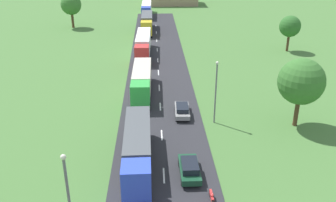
{
  "coord_description": "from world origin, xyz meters",
  "views": [
    {
      "loc": [
        -0.8,
        -13.59,
        20.36
      ],
      "look_at": [
        0.89,
        27.16,
        2.19
      ],
      "focal_mm": 39.41,
      "sensor_mm": 36.0,
      "label": 1
    }
  ],
  "objects_px": {
    "motorcycle_courier": "(212,196)",
    "tree_pine": "(301,82)",
    "truck_fourth": "(147,22)",
    "truck_third": "(143,44)",
    "car_third": "(182,110)",
    "tree_maple": "(290,26)",
    "tree_birch": "(71,5)",
    "truck_lead": "(137,147)",
    "truck_fifth": "(147,8)",
    "lamppost_second": "(216,89)",
    "car_second": "(189,168)",
    "truck_second": "(142,80)"
  },
  "relations": [
    {
      "from": "motorcycle_courier",
      "to": "tree_birch",
      "type": "relative_size",
      "value": 0.24
    },
    {
      "from": "tree_maple",
      "to": "tree_pine",
      "type": "bearing_deg",
      "value": -107.25
    },
    {
      "from": "truck_fifth",
      "to": "car_third",
      "type": "xyz_separation_m",
      "value": [
        5.11,
        -64.23,
        -1.28
      ]
    },
    {
      "from": "truck_fourth",
      "to": "truck_fifth",
      "type": "relative_size",
      "value": 0.93
    },
    {
      "from": "truck_fourth",
      "to": "tree_maple",
      "type": "bearing_deg",
      "value": -32.52
    },
    {
      "from": "truck_fourth",
      "to": "car_second",
      "type": "distance_m",
      "value": 58.0
    },
    {
      "from": "motorcycle_courier",
      "to": "lamppost_second",
      "type": "height_order",
      "value": "lamppost_second"
    },
    {
      "from": "motorcycle_courier",
      "to": "tree_pine",
      "type": "bearing_deg",
      "value": 48.22
    },
    {
      "from": "car_third",
      "to": "lamppost_second",
      "type": "height_order",
      "value": "lamppost_second"
    },
    {
      "from": "car_third",
      "to": "tree_maple",
      "type": "height_order",
      "value": "tree_maple"
    },
    {
      "from": "tree_pine",
      "to": "truck_lead",
      "type": "bearing_deg",
      "value": -156.9
    },
    {
      "from": "truck_second",
      "to": "car_third",
      "type": "height_order",
      "value": "truck_second"
    },
    {
      "from": "car_third",
      "to": "tree_birch",
      "type": "xyz_separation_m",
      "value": [
        -23.01,
        50.0,
        4.73
      ]
    },
    {
      "from": "truck_fifth",
      "to": "car_third",
      "type": "height_order",
      "value": "truck_fifth"
    },
    {
      "from": "lamppost_second",
      "to": "tree_pine",
      "type": "xyz_separation_m",
      "value": [
        9.41,
        -1.11,
        1.2
      ]
    },
    {
      "from": "truck_third",
      "to": "truck_fourth",
      "type": "height_order",
      "value": "truck_fourth"
    },
    {
      "from": "truck_third",
      "to": "tree_pine",
      "type": "relative_size",
      "value": 1.73
    },
    {
      "from": "truck_second",
      "to": "truck_third",
      "type": "xyz_separation_m",
      "value": [
        -0.16,
        18.87,
        0.13
      ]
    },
    {
      "from": "truck_fifth",
      "to": "tree_pine",
      "type": "distance_m",
      "value": 69.8
    },
    {
      "from": "truck_lead",
      "to": "tree_pine",
      "type": "distance_m",
      "value": 20.1
    },
    {
      "from": "truck_fourth",
      "to": "lamppost_second",
      "type": "distance_m",
      "value": 47.94
    },
    {
      "from": "truck_fifth",
      "to": "lamppost_second",
      "type": "bearing_deg",
      "value": -82.42
    },
    {
      "from": "truck_third",
      "to": "car_third",
      "type": "relative_size",
      "value": 3.13
    },
    {
      "from": "truck_fourth",
      "to": "tree_pine",
      "type": "distance_m",
      "value": 51.56
    },
    {
      "from": "truck_fourth",
      "to": "truck_fifth",
      "type": "bearing_deg",
      "value": 90.88
    },
    {
      "from": "car_second",
      "to": "motorcycle_courier",
      "type": "xyz_separation_m",
      "value": [
        1.5,
        -3.75,
        -0.29
      ]
    },
    {
      "from": "car_second",
      "to": "car_third",
      "type": "relative_size",
      "value": 0.99
    },
    {
      "from": "tree_birch",
      "to": "truck_fourth",
      "type": "bearing_deg",
      "value": -14.86
    },
    {
      "from": "truck_third",
      "to": "tree_pine",
      "type": "distance_m",
      "value": 34.61
    },
    {
      "from": "truck_fourth",
      "to": "lamppost_second",
      "type": "height_order",
      "value": "lamppost_second"
    },
    {
      "from": "car_second",
      "to": "car_third",
      "type": "distance_m",
      "value": 12.64
    },
    {
      "from": "truck_lead",
      "to": "motorcycle_courier",
      "type": "height_order",
      "value": "truck_lead"
    },
    {
      "from": "truck_second",
      "to": "tree_maple",
      "type": "relative_size",
      "value": 1.82
    },
    {
      "from": "truck_fifth",
      "to": "truck_lead",
      "type": "bearing_deg",
      "value": -90.0
    },
    {
      "from": "truck_second",
      "to": "tree_birch",
      "type": "height_order",
      "value": "tree_birch"
    },
    {
      "from": "truck_fourth",
      "to": "lamppost_second",
      "type": "xyz_separation_m",
      "value": [
        8.52,
        -47.13,
        2.1
      ]
    },
    {
      "from": "tree_birch",
      "to": "truck_lead",
      "type": "bearing_deg",
      "value": -73.6
    },
    {
      "from": "truck_fifth",
      "to": "lamppost_second",
      "type": "height_order",
      "value": "lamppost_second"
    },
    {
      "from": "truck_third",
      "to": "car_third",
      "type": "distance_m",
      "value": 26.63
    },
    {
      "from": "car_second",
      "to": "lamppost_second",
      "type": "height_order",
      "value": "lamppost_second"
    },
    {
      "from": "motorcycle_courier",
      "to": "tree_birch",
      "type": "bearing_deg",
      "value": 110.04
    },
    {
      "from": "truck_fifth",
      "to": "tree_pine",
      "type": "height_order",
      "value": "tree_pine"
    },
    {
      "from": "tree_birch",
      "to": "truck_fifth",
      "type": "bearing_deg",
      "value": 38.5
    },
    {
      "from": "car_third",
      "to": "truck_second",
      "type": "bearing_deg",
      "value": 125.58
    },
    {
      "from": "car_third",
      "to": "motorcycle_courier",
      "type": "height_order",
      "value": "car_third"
    },
    {
      "from": "truck_lead",
      "to": "car_second",
      "type": "height_order",
      "value": "truck_lead"
    },
    {
      "from": "truck_fifth",
      "to": "car_second",
      "type": "bearing_deg",
      "value": -86.41
    },
    {
      "from": "tree_birch",
      "to": "tree_pine",
      "type": "bearing_deg",
      "value": -55.75
    },
    {
      "from": "car_second",
      "to": "lamppost_second",
      "type": "distance_m",
      "value": 11.92
    },
    {
      "from": "car_third",
      "to": "tree_pine",
      "type": "bearing_deg",
      "value": -13.13
    }
  ]
}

